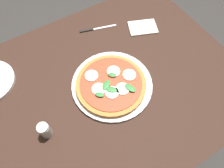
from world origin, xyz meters
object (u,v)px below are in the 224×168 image
at_px(dining_table, 99,100).
at_px(pizza, 111,84).
at_px(napkin, 143,27).
at_px(knife, 93,29).
at_px(pepper_shaker, 45,130).
at_px(serving_tray, 112,84).

xyz_separation_m(dining_table, pizza, (-0.05, 0.02, 0.14)).
relative_size(dining_table, napkin, 9.06).
distance_m(dining_table, knife, 0.34).
bearing_deg(dining_table, pepper_shaker, 15.46).
relative_size(napkin, knife, 0.75).
distance_m(serving_tray, knife, 0.32).
bearing_deg(serving_tray, knife, -105.23).
xyz_separation_m(knife, pepper_shaker, (0.38, 0.35, 0.03)).
bearing_deg(napkin, knife, -29.17).
xyz_separation_m(dining_table, knife, (-0.14, -0.29, 0.12)).
xyz_separation_m(serving_tray, knife, (-0.08, -0.30, -0.00)).
xyz_separation_m(serving_tray, pizza, (0.01, 0.00, 0.02)).
distance_m(serving_tray, pepper_shaker, 0.31).
bearing_deg(dining_table, napkin, -153.60).
bearing_deg(dining_table, serving_tray, 161.00).
xyz_separation_m(napkin, knife, (0.20, -0.11, -0.00)).
bearing_deg(serving_tray, dining_table, -19.00).
height_order(serving_tray, knife, serving_tray).
relative_size(pizza, knife, 1.61).
distance_m(dining_table, napkin, 0.40).
height_order(dining_table, knife, knife).
xyz_separation_m(dining_table, napkin, (-0.34, -0.17, 0.12)).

